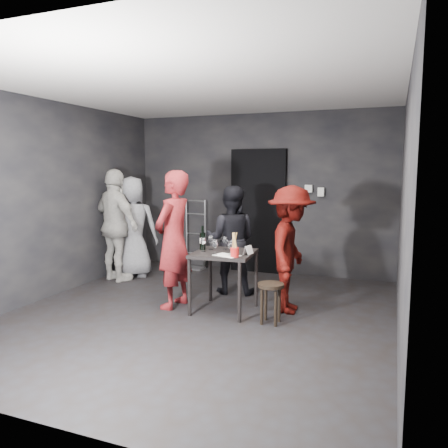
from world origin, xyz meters
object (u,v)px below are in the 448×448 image
at_px(man_maroon, 291,246).
at_px(breadstick_cup, 235,245).
at_px(server_red, 173,228).
at_px(wine_bottle, 203,241).
at_px(tasting_table, 224,260).
at_px(bystander_grey, 132,222).
at_px(stool, 271,293).
at_px(woman_black, 231,239).
at_px(hand_truck, 195,256).
at_px(bystander_cream, 115,215).

height_order(man_maroon, breadstick_cup, man_maroon).
distance_m(server_red, wine_bottle, 0.40).
relative_size(tasting_table, bystander_grey, 0.41).
relative_size(man_maroon, bystander_grey, 0.90).
distance_m(tasting_table, breadstick_cup, 0.41).
bearing_deg(stool, bystander_grey, 153.71).
relative_size(tasting_table, woman_black, 0.48).
xyz_separation_m(hand_truck, wine_bottle, (1.05, -2.00, 0.64)).
height_order(wine_bottle, breadstick_cup, breadstick_cup).
xyz_separation_m(man_maroon, bystander_cream, (-2.91, 0.50, 0.22)).
bearing_deg(man_maroon, woman_black, 58.33).
relative_size(server_red, bystander_cream, 0.98).
distance_m(stool, woman_black, 1.42).
distance_m(stool, wine_bottle, 1.13).
distance_m(hand_truck, wine_bottle, 2.35).
bearing_deg(wine_bottle, hand_truck, 117.74).
height_order(woman_black, breadstick_cup, woman_black).
xyz_separation_m(hand_truck, tasting_table, (1.36, -2.06, 0.43)).
relative_size(stool, man_maroon, 0.29).
relative_size(hand_truck, woman_black, 0.78).
bearing_deg(stool, server_red, 173.29).
relative_size(bystander_cream, wine_bottle, 6.92).
height_order(stool, bystander_grey, bystander_grey).
distance_m(server_red, man_maroon, 1.49).
bearing_deg(tasting_table, stool, -18.31).
height_order(hand_truck, woman_black, woman_black).
xyz_separation_m(stool, wine_bottle, (-0.97, 0.27, 0.51)).
bearing_deg(man_maroon, wine_bottle, 98.92).
height_order(stool, man_maroon, man_maroon).
height_order(server_red, bystander_grey, server_red).
bearing_deg(breadstick_cup, stool, 2.62).
bearing_deg(man_maroon, stool, 164.48).
distance_m(tasting_table, server_red, 0.76).
bearing_deg(wine_bottle, stool, -15.66).
distance_m(bystander_cream, wine_bottle, 1.98).
relative_size(stool, bystander_cream, 0.22).
relative_size(server_red, wine_bottle, 6.75).
distance_m(stool, bystander_grey, 3.07).
bearing_deg(tasting_table, server_red, -174.56).
distance_m(bystander_grey, wine_bottle, 2.04).
xyz_separation_m(stool, woman_black, (-0.88, 1.04, 0.42)).
distance_m(hand_truck, woman_black, 1.78).
height_order(woman_black, man_maroon, man_maroon).
relative_size(server_red, breadstick_cup, 6.67).
bearing_deg(woman_black, wine_bottle, 72.77).
height_order(stool, woman_black, woman_black).
bearing_deg(bystander_grey, tasting_table, 129.43).
bearing_deg(stool, hand_truck, 131.68).
bearing_deg(tasting_table, bystander_grey, 151.33).
xyz_separation_m(server_red, woman_black, (0.45, 0.88, -0.24)).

